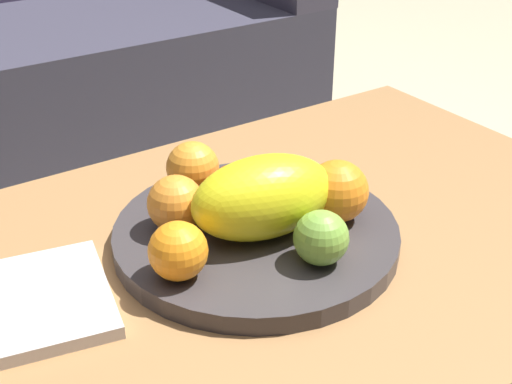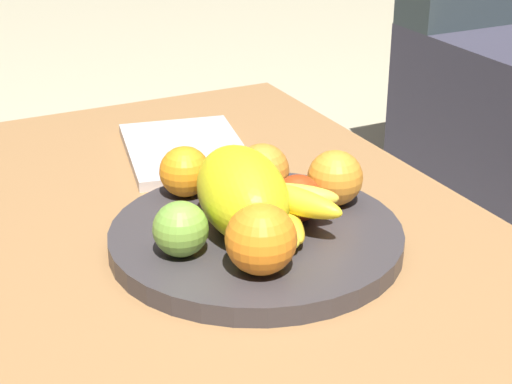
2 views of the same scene
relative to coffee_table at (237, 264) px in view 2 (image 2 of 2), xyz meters
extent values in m
cube|color=olive|center=(0.00, 0.00, 0.02)|extent=(1.15, 0.68, 0.04)
cylinder|color=olive|center=(-0.53, 0.30, -0.18)|extent=(0.05, 0.05, 0.35)
cylinder|color=#383335|center=(0.04, 0.01, 0.05)|extent=(0.37, 0.37, 0.03)
ellipsoid|color=yellow|center=(0.03, -0.01, 0.12)|extent=(0.20, 0.13, 0.10)
sphere|color=orange|center=(0.01, 0.13, 0.10)|extent=(0.07, 0.07, 0.07)
sphere|color=orange|center=(0.13, -0.03, 0.11)|extent=(0.08, 0.08, 0.08)
sphere|color=orange|center=(-0.05, 0.06, 0.10)|extent=(0.07, 0.07, 0.07)
sphere|color=orange|center=(-0.10, -0.03, 0.10)|extent=(0.07, 0.07, 0.07)
sphere|color=#B73613|center=(0.04, 0.07, 0.09)|extent=(0.06, 0.06, 0.06)
sphere|color=#74A73C|center=(0.05, -0.10, 0.10)|extent=(0.07, 0.07, 0.07)
ellipsoid|color=yellow|center=(0.04, 0.04, 0.08)|extent=(0.15, 0.06, 0.03)
ellipsoid|color=yellow|center=(0.05, 0.03, 0.08)|extent=(0.15, 0.07, 0.03)
ellipsoid|color=yellow|center=(0.06, 0.04, 0.11)|extent=(0.15, 0.10, 0.03)
ellipsoid|color=yellow|center=(0.05, 0.03, 0.11)|extent=(0.11, 0.15, 0.03)
cube|color=#BDB5B1|center=(-0.29, 0.05, 0.05)|extent=(0.28, 0.23, 0.02)
camera|label=1|loc=(-0.39, -0.62, 0.54)|focal=49.03mm
camera|label=2|loc=(0.87, -0.40, 0.54)|focal=59.06mm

